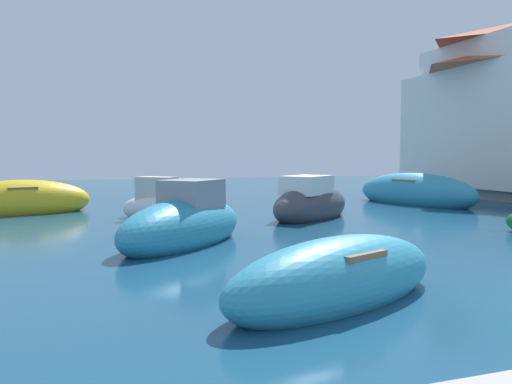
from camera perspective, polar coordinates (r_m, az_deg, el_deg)
moored_boat_1 at (r=16.49m, az=-10.65°, el=-1.68°), size 3.07×2.81×1.60m
moored_boat_2 at (r=16.46m, az=6.27°, el=-1.36°), size 4.16×3.69×1.72m
moored_boat_4 at (r=11.70m, az=-8.15°, el=-3.71°), size 4.13×4.18×1.79m
moored_boat_5 at (r=22.27m, az=17.66°, el=-0.08°), size 3.19×6.28×1.70m
moored_boat_7 at (r=19.50m, az=-25.25°, el=-0.99°), size 5.04×2.85×1.55m
moored_boat_8 at (r=7.19m, az=9.35°, el=-9.72°), size 4.23×2.73×1.19m
waterfront_building_annex at (r=28.90m, az=27.00°, el=8.93°), size 6.63×6.88×8.22m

